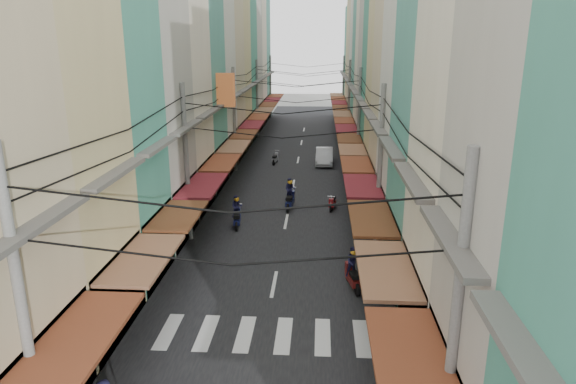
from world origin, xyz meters
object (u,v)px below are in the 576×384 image
at_px(white_car, 324,164).
at_px(bicycle, 453,297).
at_px(market_umbrella, 448,314).
at_px(traffic_sign, 404,215).

height_order(white_car, bicycle, white_car).
relative_size(white_car, market_umbrella, 2.22).
xyz_separation_m(white_car, market_umbrella, (3.72, -28.17, 1.89)).
distance_m(white_car, traffic_sign, 20.17).
bearing_deg(white_car, market_umbrella, -81.76).
relative_size(white_car, bicycle, 3.34).
relative_size(market_umbrella, traffic_sign, 0.69).
xyz_separation_m(white_car, traffic_sign, (3.62, -19.71, 2.28)).
bearing_deg(traffic_sign, bicycle, -66.78).
xyz_separation_m(bicycle, traffic_sign, (-1.59, 3.71, 2.28)).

